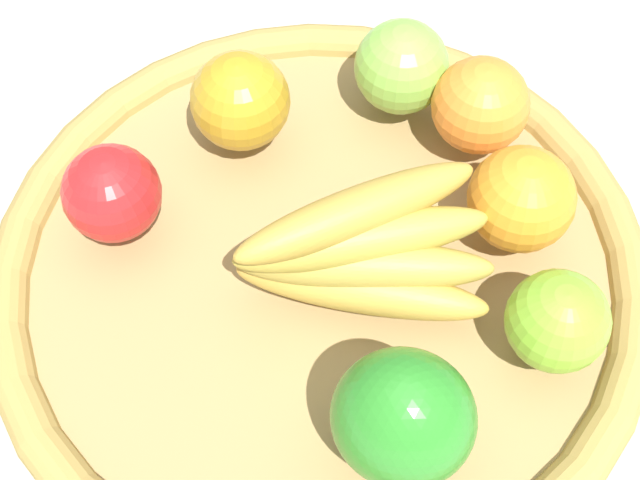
# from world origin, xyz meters

# --- Properties ---
(ground_plane) EXTENTS (2.40, 2.40, 0.00)m
(ground_plane) POSITION_xyz_m (0.00, 0.00, 0.00)
(ground_plane) COLOR #B7B5A4
(ground_plane) RESTS_ON ground
(basket) EXTENTS (0.46, 0.46, 0.04)m
(basket) POSITION_xyz_m (0.00, 0.00, 0.02)
(basket) COLOR #9D7D4D
(basket) RESTS_ON ground_plane
(banana_bunch) EXTENTS (0.16, 0.17, 0.08)m
(banana_bunch) POSITION_xyz_m (0.03, 0.00, 0.08)
(banana_bunch) COLOR #BA943B
(banana_bunch) RESTS_ON basket
(bell_pepper) EXTENTS (0.11, 0.11, 0.10)m
(bell_pepper) POSITION_xyz_m (0.13, -0.07, 0.09)
(bell_pepper) COLOR #298025
(bell_pepper) RESTS_ON basket
(apple_3) EXTENTS (0.10, 0.10, 0.07)m
(apple_3) POSITION_xyz_m (-0.12, 0.04, 0.07)
(apple_3) COLOR #B4881F
(apple_3) RESTS_ON basket
(apple_1) EXTENTS (0.07, 0.07, 0.07)m
(apple_1) POSITION_xyz_m (0.15, 0.05, 0.07)
(apple_1) COLOR #7BB52E
(apple_1) RESTS_ON basket
(orange_1) EXTENTS (0.08, 0.08, 0.07)m
(orange_1) POSITION_xyz_m (0.08, 0.11, 0.07)
(orange_1) COLOR orange
(orange_1) RESTS_ON basket
(apple_0) EXTENTS (0.09, 0.09, 0.07)m
(apple_0) POSITION_xyz_m (-0.05, 0.15, 0.07)
(apple_0) COLOR #7CB644
(apple_0) RESTS_ON basket
(orange_0) EXTENTS (0.08, 0.08, 0.07)m
(orange_0) POSITION_xyz_m (0.01, 0.15, 0.07)
(orange_0) COLOR orange
(orange_0) RESTS_ON basket
(apple_2) EXTENTS (0.09, 0.09, 0.07)m
(apple_2) POSITION_xyz_m (-0.12, -0.07, 0.07)
(apple_2) COLOR red
(apple_2) RESTS_ON basket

